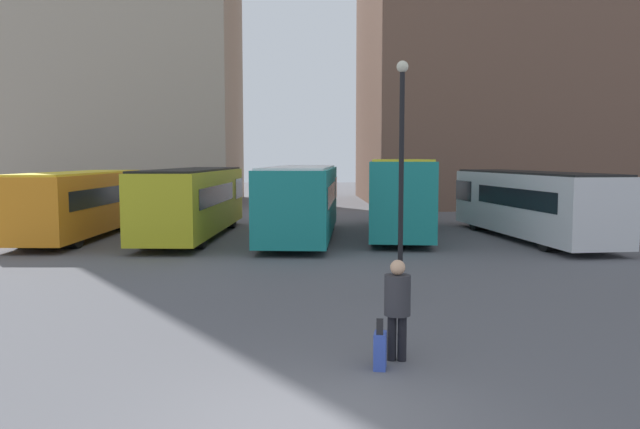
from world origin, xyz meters
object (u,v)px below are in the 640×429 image
bus_2 (302,199)px  traveler (397,301)px  bus_1 (194,200)px  bus_3 (399,194)px  lamp_post_0 (401,160)px  bus_0 (81,202)px  bus_4 (529,202)px  suitcase (380,350)px

bus_2 → traveler: 16.06m
bus_1 → bus_3: (8.93, 0.64, 0.20)m
traveler → lamp_post_0: size_ratio=0.30×
bus_3 → lamp_post_0: size_ratio=1.95×
bus_2 → bus_3: bus_3 is taller
lamp_post_0 → bus_0: bearing=134.8°
traveler → lamp_post_0: 5.37m
bus_4 → suitcase: size_ratio=13.10×
bus_0 → bus_2: size_ratio=0.93×
bus_3 → suitcase: bus_3 is taller
bus_1 → traveler: bearing=-156.5°
bus_0 → traveler: bearing=-144.5°
bus_1 → bus_2: size_ratio=1.04×
bus_0 → traveler: size_ratio=5.94×
bus_2 → bus_3: bearing=-67.6°
bus_2 → suitcase: 16.47m
bus_1 → bus_3: size_ratio=1.02×
bus_2 → bus_4: 9.49m
traveler → lamp_post_0: lamp_post_0 is taller
bus_0 → bus_1: 4.75m
bus_2 → suitcase: bearing=-170.6°
bus_2 → suitcase: bus_2 is taller
bus_4 → lamp_post_0: lamp_post_0 is taller
bus_2 → lamp_post_0: (2.34, -11.20, 1.68)m
traveler → suitcase: size_ratio=1.99×
bus_1 → lamp_post_0: size_ratio=1.99×
suitcase → lamp_post_0: size_ratio=0.15×
suitcase → bus_0: bearing=42.9°
bus_4 → lamp_post_0: (-7.13, -10.75, 1.79)m
bus_1 → bus_4: size_ratio=1.01×
bus_4 → traveler: 17.46m
bus_0 → bus_3: (13.68, 0.77, 0.28)m
traveler → suitcase: (-0.33, -0.40, -0.71)m
bus_2 → bus_4: size_ratio=0.97×
bus_2 → bus_4: (9.48, -0.45, -0.11)m
bus_0 → bus_2: bus_2 is taller
suitcase → traveler: bearing=-28.9°
bus_2 → suitcase: size_ratio=12.66×
bus_0 → suitcase: size_ratio=11.83×
bus_2 → bus_3: (4.33, 1.34, 0.16)m
bus_2 → traveler: bus_2 is taller
bus_3 → traveler: bus_3 is taller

